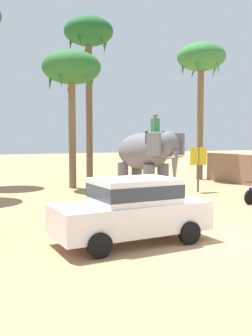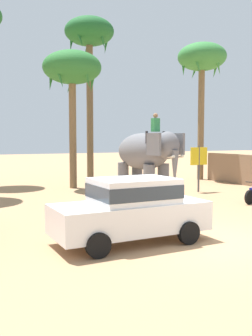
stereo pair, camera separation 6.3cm
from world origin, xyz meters
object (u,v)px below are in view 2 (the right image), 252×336
object	(u,v)px
signboard_yellow	(199,159)
car_sedan_foreground	(131,207)
palm_tree_near_hut	(72,71)
palm_tree_far_back	(202,61)
palm_tree_leaning_seaward	(89,38)
elephant_with_mahout	(146,155)

from	to	relation	value
signboard_yellow	car_sedan_foreground	bearing A→B (deg)	-137.41
palm_tree_near_hut	palm_tree_far_back	size ratio (longest dim) A/B	0.83
palm_tree_far_back	palm_tree_leaning_seaward	world-z (taller)	palm_tree_leaning_seaward
signboard_yellow	palm_tree_leaning_seaward	bearing A→B (deg)	109.97
palm_tree_near_hut	signboard_yellow	xyz separation A→B (m)	(5.24, -4.43, -4.73)
palm_tree_near_hut	signboard_yellow	distance (m)	8.34
palm_tree_near_hut	signboard_yellow	size ratio (longest dim) A/B	3.13
palm_tree_leaning_seaward	signboard_yellow	world-z (taller)	palm_tree_leaning_seaward
car_sedan_foreground	palm_tree_far_back	xyz separation A→B (m)	(11.37, 11.74, 6.90)
palm_tree_leaning_seaward	palm_tree_far_back	bearing A→B (deg)	-24.22
car_sedan_foreground	signboard_yellow	bearing A→B (deg)	42.59
palm_tree_near_hut	palm_tree_leaning_seaward	distance (m)	5.05
car_sedan_foreground	elephant_with_mahout	size ratio (longest dim) A/B	1.03
elephant_with_mahout	palm_tree_near_hut	bearing A→B (deg)	111.82
palm_tree_near_hut	palm_tree_far_back	xyz separation A→B (m)	(9.11, 0.42, 1.41)
car_sedan_foreground	elephant_with_mahout	xyz separation A→B (m)	(4.18, 6.51, 1.06)
elephant_with_mahout	palm_tree_near_hut	world-z (taller)	palm_tree_near_hut
car_sedan_foreground	signboard_yellow	world-z (taller)	signboard_yellow
car_sedan_foreground	signboard_yellow	distance (m)	10.20
car_sedan_foreground	palm_tree_near_hut	bearing A→B (deg)	78.75
palm_tree_near_hut	signboard_yellow	world-z (taller)	palm_tree_near_hut
palm_tree_near_hut	signboard_yellow	bearing A→B (deg)	-40.25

